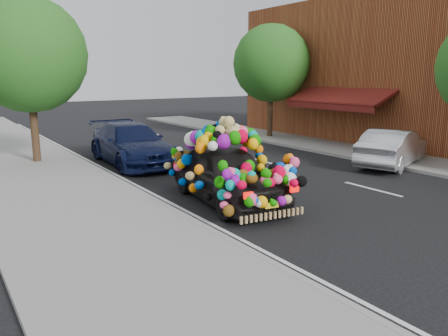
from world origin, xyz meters
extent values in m
plane|color=black|center=(0.00, 0.00, 0.00)|extent=(100.00, 100.00, 0.00)
cube|color=gray|center=(-4.30, 0.00, 0.06)|extent=(4.00, 60.00, 0.12)
cube|color=gray|center=(-2.35, 0.00, 0.07)|extent=(0.15, 60.00, 0.13)
cube|color=gray|center=(8.20, 3.00, 0.06)|extent=(3.00, 40.00, 0.12)
cube|color=#5D1511|center=(8.70, 6.00, 2.35)|extent=(1.62, 5.20, 0.75)
cube|color=#5D1511|center=(7.95, 6.00, 1.95)|extent=(0.06, 5.20, 0.35)
cylinder|color=#332114|center=(-3.80, 9.50, 1.36)|extent=(0.28, 0.28, 2.73)
sphere|color=#1D5617|center=(-3.80, 9.50, 4.03)|extent=(4.20, 4.20, 4.20)
cylinder|color=#332114|center=(8.00, 10.00, 1.32)|extent=(0.28, 0.28, 2.64)
sphere|color=#1D5617|center=(8.00, 10.00, 3.90)|extent=(4.00, 4.00, 4.00)
imported|color=black|center=(-0.66, 1.38, 0.74)|extent=(2.31, 4.55, 1.49)
cube|color=red|center=(-1.53, -0.72, 0.78)|extent=(0.23, 0.09, 0.14)
cube|color=red|center=(-0.35, -0.88, 0.78)|extent=(0.23, 0.09, 0.14)
cube|color=yellow|center=(-0.94, -0.81, 0.48)|extent=(0.34, 0.08, 0.12)
imported|color=black|center=(-0.78, 7.60, 0.75)|extent=(2.36, 5.30, 1.51)
imported|color=#B8BABF|center=(7.00, 1.79, 0.69)|extent=(4.43, 2.74, 1.38)
camera|label=1|loc=(-6.98, -7.89, 3.29)|focal=35.00mm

